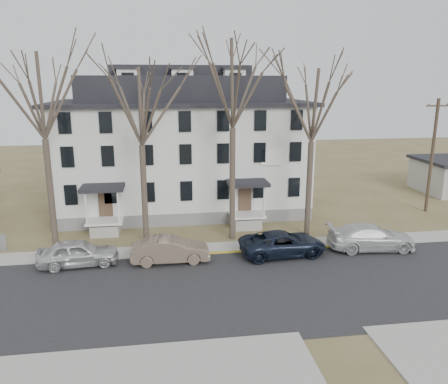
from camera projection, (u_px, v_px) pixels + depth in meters
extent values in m
plane|color=brown|center=(244.00, 308.00, 21.46)|extent=(120.00, 120.00, 0.00)
cube|color=#27272A|center=(237.00, 290.00, 23.38)|extent=(120.00, 10.00, 0.04)
cube|color=#A09F97|center=(222.00, 248.00, 29.13)|extent=(120.00, 2.00, 0.08)
cube|color=gold|center=(298.00, 249.00, 28.96)|extent=(14.00, 0.25, 0.06)
cube|color=slate|center=(184.00, 202.00, 38.33)|extent=(20.00, 10.00, 1.00)
cube|color=silver|center=(182.00, 152.00, 37.21)|extent=(20.00, 10.00, 8.00)
cube|color=black|center=(181.00, 103.00, 36.19)|extent=(20.80, 10.80, 0.30)
cube|color=black|center=(181.00, 88.00, 35.91)|extent=(16.00, 7.00, 2.00)
cube|color=black|center=(180.00, 71.00, 35.56)|extent=(11.00, 4.50, 0.80)
cube|color=white|center=(105.00, 221.00, 31.66)|extent=(2.60, 2.00, 0.16)
cube|color=white|center=(247.00, 215.00, 33.10)|extent=(2.60, 2.00, 0.16)
cube|color=white|center=(271.00, 157.00, 33.18)|extent=(1.60, 0.08, 1.20)
cylinder|color=#473B31|center=(51.00, 195.00, 28.45)|extent=(0.40, 0.40, 7.28)
cylinder|color=#473B31|center=(144.00, 195.00, 29.34)|extent=(0.40, 0.40, 6.76)
cylinder|color=#473B31|center=(232.00, 185.00, 30.03)|extent=(0.40, 0.40, 7.80)
cylinder|color=#473B31|center=(309.00, 190.00, 30.91)|extent=(0.40, 0.40, 6.76)
cylinder|color=#3D3023|center=(432.00, 157.00, 36.24)|extent=(0.28, 0.28, 9.50)
cube|color=#3D3023|center=(438.00, 106.00, 35.22)|extent=(2.00, 0.12, 0.12)
imported|color=silver|center=(78.00, 253.00, 26.20)|extent=(4.88, 2.31, 1.61)
imported|color=#756351|center=(170.00, 250.00, 26.73)|extent=(4.78, 1.68, 1.57)
imported|color=black|center=(283.00, 244.00, 27.82)|extent=(5.68, 2.94, 1.53)
imported|color=silver|center=(371.00, 238.00, 28.76)|extent=(5.87, 2.76, 1.65)
imported|color=black|center=(102.00, 227.00, 32.05)|extent=(1.68, 0.97, 0.83)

